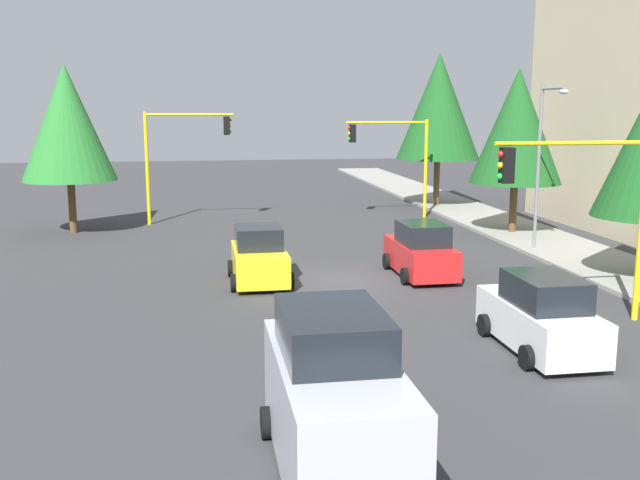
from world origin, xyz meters
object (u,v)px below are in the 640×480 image
(tree_roadside_far, at_px, (439,107))
(delivery_van_silver, at_px, (334,400))
(traffic_signal_near_left, at_px, (583,193))
(car_yellow, at_px, (259,257))
(street_lamp_curbside, at_px, (543,149))
(traffic_signal_far_left, at_px, (394,149))
(tree_opposite_side, at_px, (67,123))
(car_red, at_px, (421,252))
(tree_roadside_mid, at_px, (517,126))
(car_white, at_px, (541,316))
(traffic_signal_far_right, at_px, (181,145))

(tree_roadside_far, distance_m, delivery_van_silver, 33.94)
(traffic_signal_near_left, bearing_deg, car_yellow, -126.58)
(street_lamp_curbside, height_order, tree_roadside_far, tree_roadside_far)
(traffic_signal_far_left, xyz_separation_m, street_lamp_curbside, (10.39, 3.55, 0.51))
(tree_opposite_side, relative_size, car_red, 2.02)
(traffic_signal_far_left, height_order, street_lamp_curbside, street_lamp_curbside)
(tree_roadside_mid, xyz_separation_m, car_red, (7.67, -6.98, -4.28))
(tree_roadside_far, relative_size, delivery_van_silver, 1.92)
(traffic_signal_near_left, bearing_deg, tree_roadside_mid, 162.66)
(street_lamp_curbside, relative_size, car_white, 1.67)
(tree_opposite_side, distance_m, tree_roadside_far, 21.37)
(street_lamp_curbside, bearing_deg, traffic_signal_far_right, -124.85)
(car_red, distance_m, car_yellow, 5.88)
(traffic_signal_far_left, xyz_separation_m, car_white, (22.08, -2.13, -2.94))
(tree_roadside_mid, xyz_separation_m, car_white, (16.08, -6.47, -4.28))
(tree_roadside_far, height_order, delivery_van_silver, tree_roadside_far)
(traffic_signal_far_right, distance_m, tree_roadside_mid, 16.86)
(traffic_signal_far_left, relative_size, tree_roadside_far, 0.58)
(traffic_signal_far_right, bearing_deg, street_lamp_curbside, 55.15)
(car_white, height_order, car_yellow, same)
(car_yellow, bearing_deg, car_red, 90.32)
(traffic_signal_near_left, bearing_deg, car_white, -45.36)
(tree_opposite_side, distance_m, delivery_van_silver, 26.93)
(tree_roadside_mid, relative_size, car_yellow, 2.17)
(traffic_signal_far_right, xyz_separation_m, tree_opposite_side, (2.00, -5.28, 1.21))
(traffic_signal_far_left, height_order, car_red, traffic_signal_far_left)
(street_lamp_curbside, distance_m, delivery_van_silver, 20.92)
(traffic_signal_far_left, distance_m, street_lamp_curbside, 10.99)
(traffic_signal_far_right, relative_size, tree_roadside_far, 0.63)
(traffic_signal_far_right, bearing_deg, traffic_signal_near_left, 29.58)
(tree_roadside_far, xyz_separation_m, car_white, (26.08, -5.97, -5.18))
(car_red, bearing_deg, car_white, 3.45)
(traffic_signal_far_left, distance_m, tree_opposite_side, 16.84)
(tree_opposite_side, bearing_deg, car_red, 50.23)
(traffic_signal_near_left, distance_m, tree_roadside_far, 24.42)
(street_lamp_curbside, distance_m, car_yellow, 12.97)
(car_red, bearing_deg, delivery_van_silver, -22.84)
(car_red, height_order, car_yellow, same)
(car_red, height_order, car_white, same)
(traffic_signal_far_left, bearing_deg, car_red, -10.91)
(traffic_signal_near_left, xyz_separation_m, car_white, (2.08, -2.10, -2.84))
(traffic_signal_near_left, height_order, tree_roadside_mid, tree_roadside_mid)
(traffic_signal_near_left, bearing_deg, car_red, -157.59)
(traffic_signal_far_left, xyz_separation_m, car_yellow, (13.70, -8.51, -2.94))
(delivery_van_silver, bearing_deg, traffic_signal_near_left, 131.16)
(car_red, bearing_deg, traffic_signal_far_right, -147.40)
(traffic_signal_far_right, height_order, traffic_signal_near_left, traffic_signal_far_right)
(tree_opposite_side, bearing_deg, car_white, 35.88)
(traffic_signal_near_left, distance_m, car_yellow, 10.94)
(traffic_signal_far_right, height_order, car_yellow, traffic_signal_far_right)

